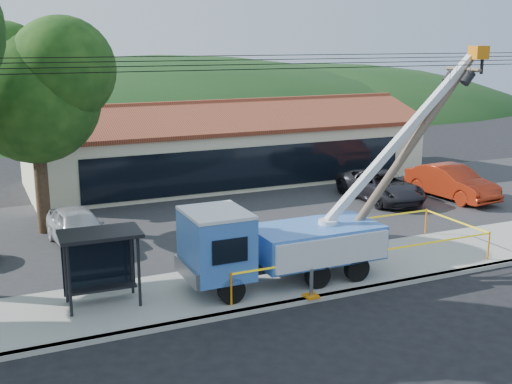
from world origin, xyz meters
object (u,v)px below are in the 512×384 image
object	(u,v)px
car_red	(450,200)
car_silver	(79,248)
car_dark	(380,202)
utility_truck	(280,240)
bus_shelter	(100,250)
leaning_pole	(407,150)

from	to	relation	value
car_red	car_silver	bearing A→B (deg)	175.36
car_silver	car_dark	distance (m)	15.14
utility_truck	bus_shelter	world-z (taller)	utility_truck
leaning_pole	utility_truck	bearing A→B (deg)	-179.90
utility_truck	leaning_pole	distance (m)	5.61
bus_shelter	car_silver	world-z (taller)	bus_shelter
car_dark	car_silver	bearing A→B (deg)	-173.84
bus_shelter	car_silver	distance (m)	6.35
bus_shelter	car_silver	bearing A→B (deg)	89.82
utility_truck	car_dark	xyz separation A→B (m)	(9.67, 8.04, -1.59)
car_silver	car_red	xyz separation A→B (m)	(18.58, 0.09, 0.00)
utility_truck	leaning_pole	world-z (taller)	utility_truck
car_dark	car_red	bearing A→B (deg)	-17.14
leaning_pole	bus_shelter	distance (m)	10.93
car_silver	car_dark	xyz separation A→B (m)	(15.08, 1.26, 0.00)
leaning_pole	car_red	distance (m)	11.50
car_red	leaning_pole	bearing A→B (deg)	-145.07
car_silver	car_red	distance (m)	18.58
car_silver	car_dark	world-z (taller)	car_silver
utility_truck	bus_shelter	distance (m)	5.74
leaning_pole	car_silver	distance (m)	13.08
utility_truck	leaning_pole	bearing A→B (deg)	0.10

